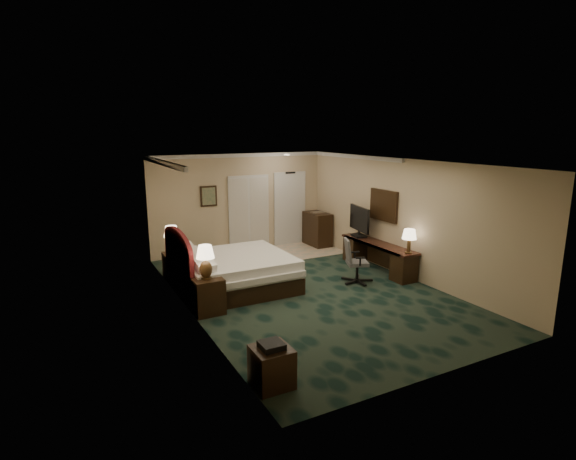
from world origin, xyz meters
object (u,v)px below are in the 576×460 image
desk (378,257)px  nightstand_far (174,265)px  lamp_far (172,240)px  bed_bench (281,271)px  tv (359,222)px  minibar (317,229)px  bed (235,272)px  side_table (272,367)px  nightstand_near (207,295)px  desk_chair (357,261)px  lamp_near (206,262)px

desk → nightstand_far: bearing=158.7°
nightstand_far → lamp_far: 0.61m
lamp_far → bed_bench: size_ratio=0.57×
bed_bench → tv: tv is taller
bed_bench → minibar: size_ratio=1.19×
bed_bench → desk: 2.42m
bed → minibar: 4.19m
lamp_far → bed_bench: lamp_far is taller
side_table → desk: (4.45, 3.35, 0.07)m
nightstand_near → minibar: size_ratio=0.69×
bed → nightstand_far: bearing=126.0°
side_table → desk_chair: desk_chair is taller
lamp_far → side_table: size_ratio=1.22×
nightstand_far → bed_bench: bearing=-31.2°
lamp_near → tv: (4.44, 1.37, 0.08)m
bed → nightstand_near: 1.35m
bed_bench → tv: (2.35, 0.28, 0.87)m
lamp_near → side_table: lamp_near is taller
minibar → desk: bearing=-89.3°
nightstand_near → bed: bearing=45.9°
nightstand_far → tv: size_ratio=0.57×
nightstand_far → tv: (4.46, -1.00, 0.78)m
nightstand_far → desk_chair: desk_chair is taller
bed → lamp_near: (-0.96, -1.02, 0.63)m
side_table → tv: bearing=42.8°
nightstand_far → minibar: bearing=12.6°
nightstand_far → side_table: 5.10m
nightstand_near → lamp_far: 2.33m
nightstand_near → lamp_near: (-0.02, -0.06, 0.65)m
bed → tv: bearing=5.7°
nightstand_near → tv: bearing=16.5°
tv → desk_chair: (-0.96, -1.26, -0.56)m
tv → minibar: bearing=101.3°
bed → side_table: (-0.95, -3.76, -0.09)m
tv → desk: bearing=-77.1°
desk_chair → desk: bearing=49.9°
bed_bench → desk: size_ratio=0.49×
side_table → tv: tv is taller
desk → minibar: (-0.03, 2.75, 0.15)m
side_table → bed: bearing=75.9°
lamp_near → desk_chair: bearing=1.7°
lamp_near → nightstand_far: bearing=90.6°
bed_bench → nightstand_far: bearing=153.2°
lamp_far → desk_chair: 4.19m
nightstand_near → nightstand_far: (-0.04, 2.31, -0.05)m
bed → side_table: 3.88m
lamp_near → side_table: 2.83m
nightstand_near → lamp_near: size_ratio=1.07×
bed → minibar: size_ratio=2.33×
desk → lamp_far: bearing=159.4°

